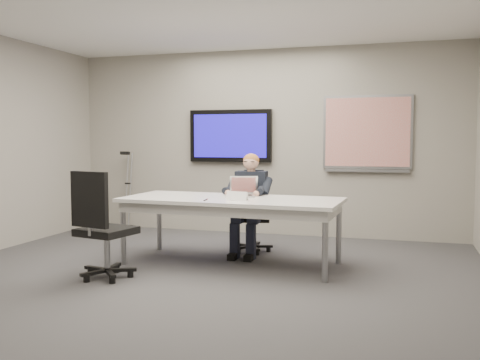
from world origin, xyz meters
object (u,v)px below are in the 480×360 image
(conference_table, at_px, (231,206))
(laptop, at_px, (242,191))
(office_chair_far, at_px, (252,227))
(office_chair_near, at_px, (104,245))
(seated_person, at_px, (248,214))

(conference_table, height_order, laptop, laptop)
(conference_table, distance_m, office_chair_far, 0.86)
(office_chair_near, bearing_deg, office_chair_far, -109.79)
(office_chair_far, distance_m, seated_person, 0.31)
(laptop, bearing_deg, conference_table, -127.46)
(conference_table, distance_m, office_chair_near, 1.51)
(seated_person, bearing_deg, conference_table, -99.18)
(conference_table, bearing_deg, office_chair_near, -133.59)
(seated_person, relative_size, laptop, 3.02)
(office_chair_far, xyz_separation_m, seated_person, (0.01, -0.24, 0.20))
(conference_table, bearing_deg, office_chair_far, 90.07)
(conference_table, distance_m, seated_person, 0.56)
(office_chair_near, xyz_separation_m, seated_person, (1.11, 1.55, 0.16))
(office_chair_far, bearing_deg, conference_table, -106.94)
(office_chair_near, xyz_separation_m, laptop, (1.12, 1.23, 0.48))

